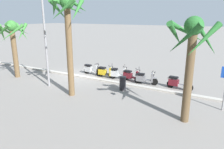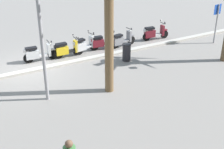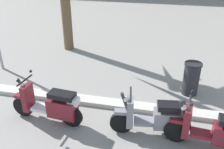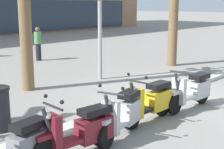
{
  "view_description": "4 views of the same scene",
  "coord_description": "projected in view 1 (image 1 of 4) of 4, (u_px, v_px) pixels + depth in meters",
  "views": [
    {
      "loc": [
        -11.1,
        13.6,
        4.94
      ],
      "look_at": [
        -4.6,
        2.18,
        1.28
      ],
      "focal_mm": 33.88,
      "sensor_mm": 36.0,
      "label": 1
    },
    {
      "loc": [
        3.17,
        14.32,
        6.59
      ],
      "look_at": [
        -2.54,
        3.94,
        0.86
      ],
      "focal_mm": 49.48,
      "sensor_mm": 36.0,
      "label": 2
    },
    {
      "loc": [
        -5.73,
        -5.14,
        3.76
      ],
      "look_at": [
        -6.98,
        0.37,
        0.81
      ],
      "focal_mm": 39.61,
      "sensor_mm": 36.0,
      "label": 3
    },
    {
      "loc": [
        -8.35,
        -5.06,
        2.64
      ],
      "look_at": [
        -2.43,
        0.29,
        0.96
      ],
      "focal_mm": 53.95,
      "sensor_mm": 36.0,
      "label": 4
    }
  ],
  "objects": [
    {
      "name": "palm_tree_by_mall_entrance",
      "position": [
        191.0,
        47.0,
        9.36
      ],
      "size": [
        2.41,
        2.44,
        4.95
      ],
      "color": "brown",
      "rests_on": "ground"
    },
    {
      "name": "scooter_silver_second_in_line",
      "position": [
        117.0,
        73.0,
        17.02
      ],
      "size": [
        1.72,
        0.71,
        1.17
      ],
      "color": "black",
      "rests_on": "ground"
    },
    {
      "name": "palm_tree_near_sign",
      "position": [
        68.0,
        23.0,
        12.48
      ],
      "size": [
        2.28,
        2.38,
        6.12
      ],
      "color": "brown",
      "rests_on": "ground"
    },
    {
      "name": "street_lamp",
      "position": [
        44.0,
        27.0,
        14.29
      ],
      "size": [
        0.36,
        0.36,
        6.89
      ],
      "color": "#939399",
      "rests_on": "ground"
    },
    {
      "name": "scooter_maroon_mid_front",
      "position": [
        131.0,
        75.0,
        16.48
      ],
      "size": [
        1.78,
        0.56,
        1.17
      ],
      "color": "black",
      "rests_on": "ground"
    },
    {
      "name": "ground_plane",
      "position": [
        78.0,
        76.0,
        18.0
      ],
      "size": [
        200.0,
        200.0,
        0.0
      ],
      "primitive_type": "plane",
      "color": "gray"
    },
    {
      "name": "scooter_maroon_gap_after_mid",
      "position": [
        178.0,
        83.0,
        14.67
      ],
      "size": [
        1.83,
        0.56,
        1.17
      ],
      "color": "black",
      "rests_on": "ground"
    },
    {
      "name": "scooter_silver_lead_nearest",
      "position": [
        91.0,
        69.0,
        18.35
      ],
      "size": [
        1.84,
        0.56,
        1.04
      ],
      "color": "black",
      "rests_on": "ground"
    },
    {
      "name": "curb_strip",
      "position": [
        77.0,
        76.0,
        17.85
      ],
      "size": [
        60.0,
        0.36,
        0.12
      ],
      "primitive_type": "cube",
      "color": "#BCB7AD",
      "rests_on": "ground"
    },
    {
      "name": "litter_bin",
      "position": [
        123.0,
        83.0,
        14.49
      ],
      "size": [
        0.48,
        0.48,
        0.95
      ],
      "color": "#232328",
      "rests_on": "ground"
    },
    {
      "name": "palm_tree_far_corner",
      "position": [
        13.0,
        36.0,
        16.81
      ],
      "size": [
        2.65,
        2.67,
        4.61
      ],
      "color": "brown",
      "rests_on": "ground"
    },
    {
      "name": "scooter_grey_mid_rear",
      "position": [
        144.0,
        78.0,
        15.74
      ],
      "size": [
        1.77,
        0.61,
        1.04
      ],
      "color": "black",
      "rests_on": "ground"
    },
    {
      "name": "scooter_yellow_mid_centre",
      "position": [
        105.0,
        72.0,
        17.45
      ],
      "size": [
        1.73,
        0.56,
        1.17
      ],
      "color": "black",
      "rests_on": "ground"
    }
  ]
}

